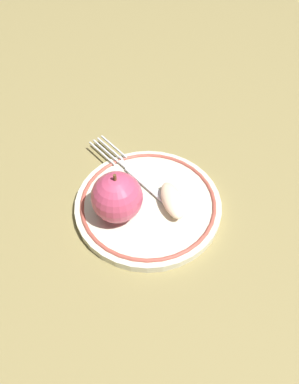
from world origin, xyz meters
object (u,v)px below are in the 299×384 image
apple_red_whole (117,198)px  fork (134,173)px  plate (150,204)px  apple_slice_front (173,201)px

apple_red_whole → fork: bearing=-25.1°
plate → apple_red_whole: size_ratio=2.69×
fork → apple_red_whole: bearing=124.5°
apple_slice_front → fork: 0.08m
fork → apple_slice_front: bearing=-178.7°
apple_red_whole → fork: (0.07, -0.03, -0.03)m
plate → apple_red_whole: 0.07m
apple_red_whole → fork: size_ratio=0.46×
plate → apple_slice_front: (-0.01, -0.03, 0.02)m
plate → apple_slice_front: size_ratio=3.23×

